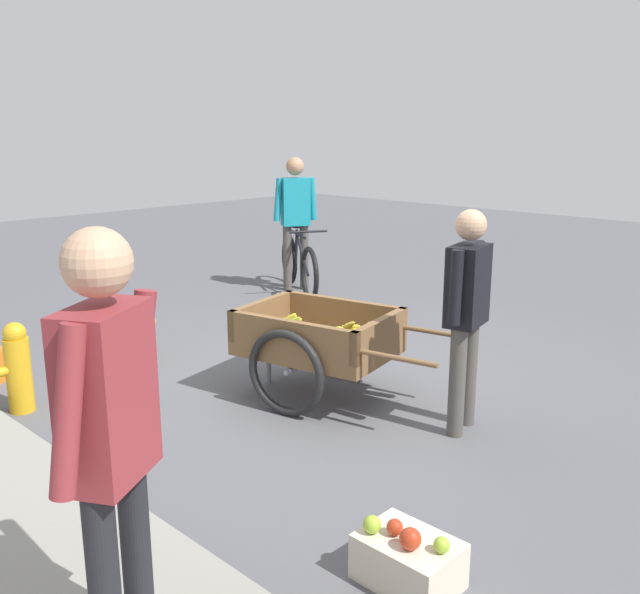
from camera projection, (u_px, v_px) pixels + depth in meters
The scene contains 9 objects.
ground_plane at pixel (321, 385), 5.53m from camera, with size 24.00×24.00×0.00m, color #56565B.
fruit_cart at pixel (319, 342), 5.20m from camera, with size 1.77×1.10×0.69m.
vendor_person at pixel (467, 303), 4.50m from camera, with size 0.27×0.55×1.51m.
bicycle at pixel (299, 265), 8.58m from camera, with size 1.47×0.88×0.85m.
cyclist_person at pixel (295, 211), 8.57m from camera, with size 0.34×0.51×1.67m.
dog at pixel (123, 329), 6.12m from camera, with size 0.50×0.51×0.40m.
fire_hydrant at pixel (18, 367), 4.94m from camera, with size 0.25×0.25×0.67m.
apple_crate at pixel (408, 559), 3.09m from camera, with size 0.44×0.32×0.32m.
bystander_person at pixel (110, 427), 2.30m from camera, with size 0.34×0.55×1.71m.
Camera 1 is at (-3.59, 3.76, 2.00)m, focal length 38.57 mm.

